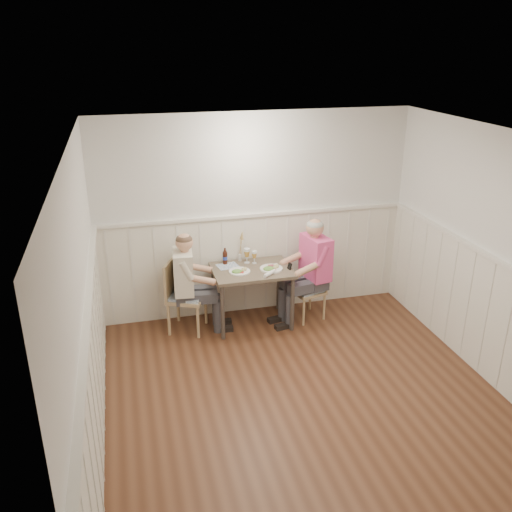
# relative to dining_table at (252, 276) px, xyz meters

# --- Properties ---
(ground_plane) EXTENTS (4.50, 4.50, 0.00)m
(ground_plane) POSITION_rel_dining_table_xyz_m (0.14, -1.84, -0.65)
(ground_plane) COLOR #492818
(room_shell) EXTENTS (4.04, 4.54, 2.60)m
(room_shell) POSITION_rel_dining_table_xyz_m (0.14, -1.84, 0.87)
(room_shell) COLOR silver
(room_shell) RESTS_ON ground
(wainscot) EXTENTS (4.00, 4.49, 1.34)m
(wainscot) POSITION_rel_dining_table_xyz_m (0.14, -1.15, 0.04)
(wainscot) COLOR white
(wainscot) RESTS_ON ground
(dining_table) EXTENTS (0.97, 0.70, 0.75)m
(dining_table) POSITION_rel_dining_table_xyz_m (0.00, 0.00, 0.00)
(dining_table) COLOR brown
(dining_table) RESTS_ON ground
(chair_right) EXTENTS (0.45, 0.45, 0.78)m
(chair_right) POSITION_rel_dining_table_xyz_m (0.77, -0.02, -0.23)
(chair_right) COLOR tan
(chair_right) RESTS_ON ground
(chair_left) EXTENTS (0.57, 0.57, 0.91)m
(chair_left) POSITION_rel_dining_table_xyz_m (-0.87, 0.06, -0.16)
(chair_left) COLOR tan
(chair_left) RESTS_ON ground
(man_in_pink) EXTENTS (0.69, 0.50, 1.37)m
(man_in_pink) POSITION_rel_dining_table_xyz_m (0.77, -0.05, -0.08)
(man_in_pink) COLOR #3F3F47
(man_in_pink) RESTS_ON ground
(diner_cream) EXTENTS (0.63, 0.44, 1.30)m
(diner_cream) POSITION_rel_dining_table_xyz_m (-0.80, 0.01, -0.11)
(diner_cream) COLOR #3F3F47
(diner_cream) RESTS_ON ground
(plate_man) EXTENTS (0.28, 0.28, 0.07)m
(plate_man) POSITION_rel_dining_table_xyz_m (0.22, -0.08, 0.12)
(plate_man) COLOR white
(plate_man) RESTS_ON dining_table
(plate_diner) EXTENTS (0.26, 0.26, 0.07)m
(plate_diner) POSITION_rel_dining_table_xyz_m (-0.18, -0.07, 0.12)
(plate_diner) COLOR white
(plate_diner) RESTS_ON dining_table
(beer_glass_a) EXTENTS (0.07, 0.07, 0.17)m
(beer_glass_a) POSITION_rel_dining_table_xyz_m (0.07, 0.17, 0.21)
(beer_glass_a) COLOR silver
(beer_glass_a) RESTS_ON dining_table
(beer_glass_b) EXTENTS (0.08, 0.08, 0.19)m
(beer_glass_b) POSITION_rel_dining_table_xyz_m (-0.02, 0.21, 0.23)
(beer_glass_b) COLOR silver
(beer_glass_b) RESTS_ON dining_table
(beer_bottle) EXTENTS (0.06, 0.06, 0.21)m
(beer_bottle) POSITION_rel_dining_table_xyz_m (-0.29, 0.24, 0.19)
(beer_bottle) COLOR black
(beer_bottle) RESTS_ON dining_table
(rolled_napkin) EXTENTS (0.19, 0.17, 0.05)m
(rolled_napkin) POSITION_rel_dining_table_xyz_m (0.16, -0.24, 0.12)
(rolled_napkin) COLOR white
(rolled_napkin) RESTS_ON dining_table
(grass_vase) EXTENTS (0.05, 0.05, 0.40)m
(grass_vase) POSITION_rel_dining_table_xyz_m (-0.08, 0.30, 0.28)
(grass_vase) COLOR silver
(grass_vase) RESTS_ON dining_table
(gingham_mat) EXTENTS (0.29, 0.25, 0.01)m
(gingham_mat) POSITION_rel_dining_table_xyz_m (-0.27, 0.16, 0.10)
(gingham_mat) COLOR #4C6F9E
(gingham_mat) RESTS_ON dining_table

